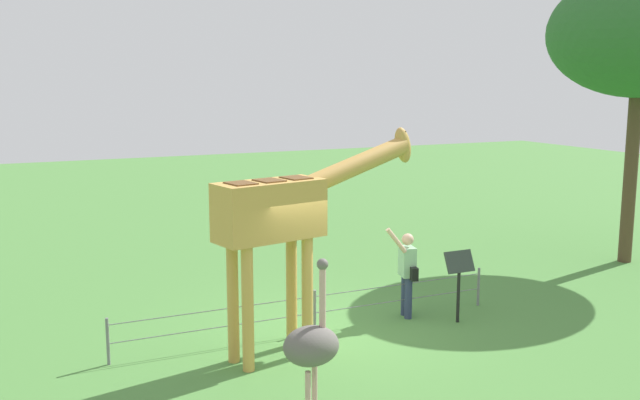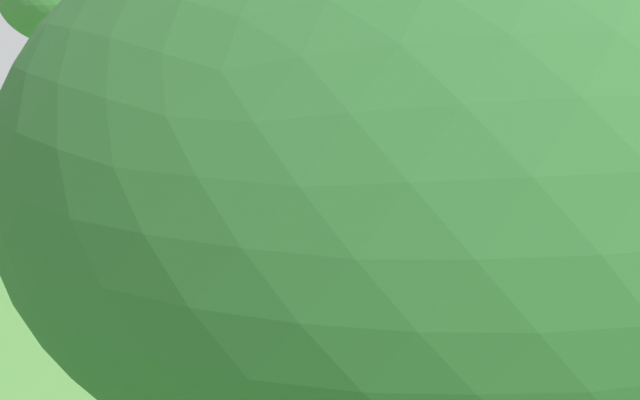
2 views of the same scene
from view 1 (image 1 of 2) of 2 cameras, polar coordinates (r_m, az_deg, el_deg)
The scene contains 6 objects.
ground_plane at distance 12.51m, azimuth 0.03°, elevation -10.77°, with size 60.00×60.00×0.00m, color #4C843D.
giraffe at distance 11.16m, azimuth -2.64°, elevation -1.20°, with size 3.85×1.27×3.57m.
visitor at distance 13.29m, azimuth 6.95°, elevation -5.53°, with size 0.66×0.59×1.74m.
ostrich at distance 8.80m, azimuth -0.67°, elevation -11.58°, with size 0.70×0.56×2.25m.
info_sign at distance 13.14m, azimuth 11.03°, elevation -5.61°, with size 0.56×0.21×1.32m.
wire_fence at distance 12.58m, azimuth -0.42°, elevation -8.70°, with size 7.05×0.05×0.75m.
Camera 1 is at (-4.94, -10.64, 4.35)m, focal length 40.15 mm.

